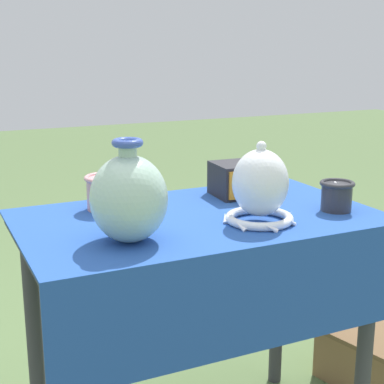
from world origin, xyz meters
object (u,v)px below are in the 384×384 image
at_px(vase_tall_bulbous, 129,198).
at_px(wooden_crate, 383,350).
at_px(vase_dome_bell, 260,189).
at_px(mosaic_tile_box, 239,179).
at_px(cup_wide_charcoal, 337,195).
at_px(cup_wide_rose, 107,191).

height_order(vase_tall_bulbous, wooden_crate, vase_tall_bulbous).
distance_m(vase_tall_bulbous, vase_dome_bell, 0.34).
bearing_deg(vase_dome_bell, mosaic_tile_box, 71.11).
height_order(vase_tall_bulbous, mosaic_tile_box, vase_tall_bulbous).
xyz_separation_m(vase_dome_bell, cup_wide_charcoal, (0.24, 0.01, -0.04)).
xyz_separation_m(cup_wide_charcoal, wooden_crate, (0.40, 0.19, -0.65)).
xyz_separation_m(vase_tall_bulbous, cup_wide_charcoal, (0.59, 0.01, -0.06)).
relative_size(vase_tall_bulbous, cup_wide_charcoal, 2.52).
xyz_separation_m(vase_dome_bell, wooden_crate, (0.65, 0.20, -0.70)).
xyz_separation_m(cup_wide_charcoal, cup_wide_rose, (-0.55, 0.28, 0.01)).
distance_m(vase_tall_bulbous, cup_wide_charcoal, 0.59).
bearing_deg(mosaic_tile_box, cup_wide_charcoal, -54.98).
distance_m(vase_dome_bell, cup_wide_charcoal, 0.25).
distance_m(cup_wide_rose, wooden_crate, 1.17).
bearing_deg(vase_tall_bulbous, cup_wide_charcoal, 0.56).
distance_m(mosaic_tile_box, cup_wide_charcoal, 0.30).
bearing_deg(wooden_crate, vase_tall_bulbous, 177.96).
relative_size(vase_tall_bulbous, wooden_crate, 0.53).
height_order(mosaic_tile_box, cup_wide_charcoal, mosaic_tile_box).
bearing_deg(cup_wide_charcoal, vase_tall_bulbous, -179.44).
bearing_deg(vase_dome_bell, vase_tall_bulbous, -179.94).
distance_m(vase_tall_bulbous, cup_wide_rose, 0.29).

